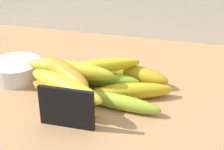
% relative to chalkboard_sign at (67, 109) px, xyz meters
% --- Properties ---
extents(counter_top, '(1.10, 0.76, 0.03)m').
position_rel_chalkboard_sign_xyz_m(counter_top, '(0.06, 0.12, -0.05)').
color(counter_top, '#AE8155').
rests_on(counter_top, ground).
extents(chalkboard_sign, '(0.11, 0.02, 0.08)m').
position_rel_chalkboard_sign_xyz_m(chalkboard_sign, '(0.00, 0.00, 0.00)').
color(chalkboard_sign, black).
rests_on(chalkboard_sign, counter_top).
extents(fruit_bowl, '(0.12, 0.12, 0.04)m').
position_rel_chalkboard_sign_xyz_m(fruit_bowl, '(-0.19, 0.16, -0.02)').
color(fruit_bowl, silver).
rests_on(fruit_bowl, counter_top).
extents(banana_0, '(0.17, 0.15, 0.03)m').
position_rel_chalkboard_sign_xyz_m(banana_0, '(-0.04, 0.22, -0.02)').
color(banana_0, gold).
rests_on(banana_0, counter_top).
extents(banana_1, '(0.20, 0.04, 0.04)m').
position_rel_chalkboard_sign_xyz_m(banana_1, '(0.01, 0.17, -0.02)').
color(banana_1, '#88B228').
rests_on(banana_1, counter_top).
extents(banana_2, '(0.17, 0.08, 0.04)m').
position_rel_chalkboard_sign_xyz_m(banana_2, '(0.09, 0.21, -0.02)').
color(banana_2, gold).
rests_on(banana_2, counter_top).
extents(banana_3, '(0.20, 0.13, 0.04)m').
position_rel_chalkboard_sign_xyz_m(banana_3, '(-0.04, 0.07, -0.02)').
color(banana_3, '#AA7F1E').
rests_on(banana_3, counter_top).
extents(banana_4, '(0.19, 0.06, 0.03)m').
position_rel_chalkboard_sign_xyz_m(banana_4, '(0.08, 0.09, -0.02)').
color(banana_4, '#9DB82E').
rests_on(banana_4, counter_top).
extents(banana_5, '(0.16, 0.10, 0.04)m').
position_rel_chalkboard_sign_xyz_m(banana_5, '(-0.04, 0.12, -0.02)').
color(banana_5, gold).
rests_on(banana_5, counter_top).
extents(banana_6, '(0.18, 0.09, 0.04)m').
position_rel_chalkboard_sign_xyz_m(banana_6, '(0.10, 0.14, -0.02)').
color(banana_6, gold).
rests_on(banana_6, counter_top).
extents(banana_7, '(0.19, 0.12, 0.03)m').
position_rel_chalkboard_sign_xyz_m(banana_7, '(0.02, 0.17, 0.01)').
color(banana_7, yellow).
rests_on(banana_7, banana_1).
extents(banana_8, '(0.20, 0.12, 0.04)m').
position_rel_chalkboard_sign_xyz_m(banana_8, '(-0.02, 0.06, 0.02)').
color(banana_8, gold).
rests_on(banana_8, banana_3).
extents(banana_9, '(0.16, 0.14, 0.04)m').
position_rel_chalkboard_sign_xyz_m(banana_9, '(-0.04, 0.10, 0.02)').
color(banana_9, '#BD8524').
rests_on(banana_9, banana_5).
extents(banana_10, '(0.21, 0.05, 0.04)m').
position_rel_chalkboard_sign_xyz_m(banana_10, '(-0.04, 0.13, 0.02)').
color(banana_10, gold).
rests_on(banana_10, banana_5).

